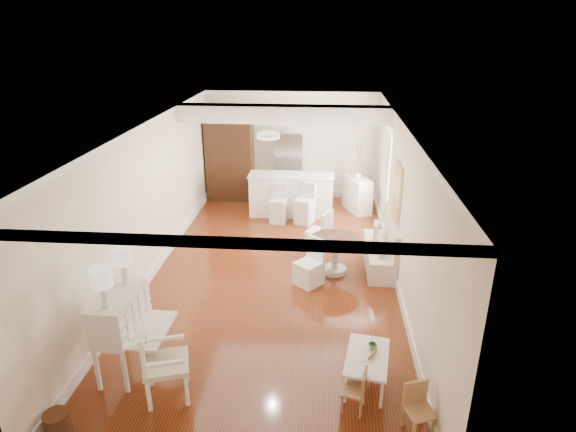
# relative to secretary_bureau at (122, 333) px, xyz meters

# --- Properties ---
(room) EXTENTS (9.00, 9.04, 2.82)m
(room) POSITION_rel_secretary_bureau_xyz_m (1.74, 3.14, 1.39)
(room) COLOR maroon
(room) RESTS_ON ground
(secretary_bureau) EXTENTS (0.94, 0.95, 1.18)m
(secretary_bureau) POSITION_rel_secretary_bureau_xyz_m (0.00, 0.00, 0.00)
(secretary_bureau) COLOR white
(secretary_bureau) RESTS_ON ground
(gustavian_armchair) EXTENTS (0.72, 0.72, 1.01)m
(gustavian_armchair) POSITION_rel_secretary_bureau_xyz_m (0.73, -0.42, -0.08)
(gustavian_armchair) COLOR white
(gustavian_armchair) RESTS_ON ground
(wicker_basket) EXTENTS (0.38, 0.38, 0.29)m
(wicker_basket) POSITION_rel_secretary_bureau_xyz_m (-0.35, -1.14, -0.44)
(wicker_basket) COLOR #4F2E18
(wicker_basket) RESTS_ON ground
(kids_table) EXTENTS (0.66, 0.95, 0.44)m
(kids_table) POSITION_rel_secretary_bureau_xyz_m (3.22, -0.01, -0.37)
(kids_table) COLOR silver
(kids_table) RESTS_ON ground
(kids_chair_a) EXTENTS (0.34, 0.34, 0.60)m
(kids_chair_a) POSITION_rel_secretary_bureau_xyz_m (3.03, -0.49, -0.29)
(kids_chair_a) COLOR #986C45
(kids_chair_a) RESTS_ON ground
(kids_chair_b) EXTENTS (0.33, 0.33, 0.50)m
(kids_chair_b) POSITION_rel_secretary_bureau_xyz_m (3.19, 0.05, -0.34)
(kids_chair_b) COLOR tan
(kids_chair_b) RESTS_ON ground
(kids_chair_c) EXTENTS (0.39, 0.39, 0.63)m
(kids_chair_c) POSITION_rel_secretary_bureau_xyz_m (3.76, -0.78, -0.27)
(kids_chair_c) COLOR tan
(kids_chair_c) RESTS_ON ground
(banquette) EXTENTS (0.52, 1.60, 0.98)m
(banquette) POSITION_rel_secretary_bureau_xyz_m (3.69, 3.31, -0.10)
(banquette) COLOR silver
(banquette) RESTS_ON ground
(dining_table) EXTENTS (1.20, 1.20, 0.68)m
(dining_table) POSITION_rel_secretary_bureau_xyz_m (2.83, 3.01, -0.25)
(dining_table) COLOR #482B17
(dining_table) RESTS_ON ground
(slip_chair_near) EXTENTS (0.59, 0.59, 0.86)m
(slip_chair_near) POSITION_rel_secretary_bureau_xyz_m (2.37, 2.52, -0.16)
(slip_chair_near) COLOR white
(slip_chair_near) RESTS_ON ground
(slip_chair_far) EXTENTS (0.58, 0.57, 0.89)m
(slip_chair_far) POSITION_rel_secretary_bureau_xyz_m (2.51, 3.92, -0.14)
(slip_chair_far) COLOR white
(slip_chair_far) RESTS_ON ground
(breakfast_counter) EXTENTS (2.05, 0.65, 1.03)m
(breakfast_counter) POSITION_rel_secretary_bureau_xyz_m (1.80, 5.91, -0.07)
(breakfast_counter) COLOR white
(breakfast_counter) RESTS_ON ground
(bar_stool_left) EXTENTS (0.41, 0.41, 0.91)m
(bar_stool_left) POSITION_rel_secretary_bureau_xyz_m (1.53, 5.40, -0.14)
(bar_stool_left) COLOR silver
(bar_stool_left) RESTS_ON ground
(bar_stool_right) EXTENTS (0.50, 0.50, 0.96)m
(bar_stool_right) POSITION_rel_secretary_bureau_xyz_m (2.15, 5.38, -0.11)
(bar_stool_right) COLOR white
(bar_stool_right) RESTS_ON ground
(pantry_cabinet) EXTENTS (1.20, 0.60, 2.30)m
(pantry_cabinet) POSITION_rel_secretary_bureau_xyz_m (0.10, 6.99, 0.56)
(pantry_cabinet) COLOR #381E11
(pantry_cabinet) RESTS_ON ground
(fridge) EXTENTS (0.75, 0.65, 1.80)m
(fridge) POSITION_rel_secretary_bureau_xyz_m (2.00, 6.96, 0.31)
(fridge) COLOR silver
(fridge) RESTS_ON ground
(sideboard) EXTENTS (0.72, 0.98, 0.86)m
(sideboard) POSITION_rel_secretary_bureau_xyz_m (3.42, 6.30, -0.16)
(sideboard) COLOR white
(sideboard) RESTS_ON ground
(pencil_cup) EXTENTS (0.14, 0.14, 0.09)m
(pencil_cup) POSITION_rel_secretary_bureau_xyz_m (3.29, 0.13, -0.11)
(pencil_cup) COLOR #518C5B
(pencil_cup) RESTS_ON kids_table
(branch_vase) EXTENTS (0.21, 0.21, 0.17)m
(branch_vase) POSITION_rel_secretary_bureau_xyz_m (3.40, 6.30, 0.35)
(branch_vase) COLOR white
(branch_vase) RESTS_ON sideboard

